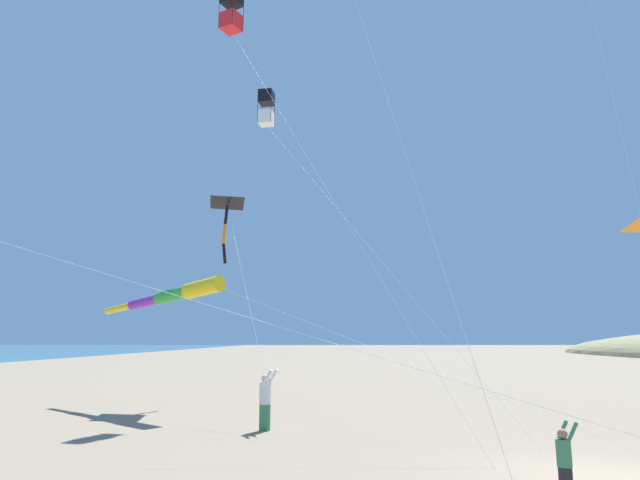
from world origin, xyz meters
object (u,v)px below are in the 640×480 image
(kite_box_blue_topmost, at_px, (266,108))
(kite_box_orange_high_right, at_px, (232,10))
(person_child_grey_jacket, at_px, (265,397))
(person_child_green_jacket, at_px, (564,457))
(kite_delta_rainbow_low_near, at_px, (228,204))
(kite_windsock_red_high_left, at_px, (175,295))

(kite_box_blue_topmost, bearing_deg, kite_box_orange_high_right, -122.40)
(person_child_grey_jacket, height_order, kite_box_orange_high_right, kite_box_orange_high_right)
(person_child_green_jacket, relative_size, kite_box_orange_high_right, 0.07)
(person_child_green_jacket, relative_size, kite_delta_rainbow_low_near, 0.12)
(person_child_grey_jacket, bearing_deg, kite_box_blue_topmost, 96.88)
(kite_windsock_red_high_left, height_order, kite_box_orange_high_right, kite_box_orange_high_right)
(person_child_grey_jacket, bearing_deg, kite_windsock_red_high_left, 130.95)
(kite_windsock_red_high_left, distance_m, kite_box_blue_topmost, 9.68)
(kite_box_blue_topmost, height_order, kite_box_orange_high_right, kite_box_orange_high_right)
(person_child_grey_jacket, relative_size, kite_box_blue_topmost, 0.13)
(kite_windsock_red_high_left, relative_size, kite_box_blue_topmost, 1.25)
(person_child_grey_jacket, relative_size, kite_delta_rainbow_low_near, 0.16)
(person_child_green_jacket, xyz_separation_m, kite_box_orange_high_right, (-8.17, 11.66, 16.43))
(kite_windsock_red_high_left, bearing_deg, person_child_grey_jacket, -49.05)
(kite_delta_rainbow_low_near, bearing_deg, kite_box_orange_high_right, -81.92)
(kite_box_blue_topmost, bearing_deg, person_child_green_jacket, -64.03)
(person_child_grey_jacket, bearing_deg, kite_delta_rainbow_low_near, 108.48)
(person_child_green_jacket, xyz_separation_m, person_child_grey_jacket, (-5.99, 7.47, 0.30))
(kite_windsock_red_high_left, bearing_deg, kite_delta_rainbow_low_near, 66.17)
(kite_delta_rainbow_low_near, relative_size, kite_box_orange_high_right, 0.63)
(kite_windsock_red_high_left, xyz_separation_m, kite_delta_rainbow_low_near, (1.49, 3.37, 4.75))
(person_child_grey_jacket, xyz_separation_m, kite_windsock_red_high_left, (-4.25, 4.90, 3.59))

